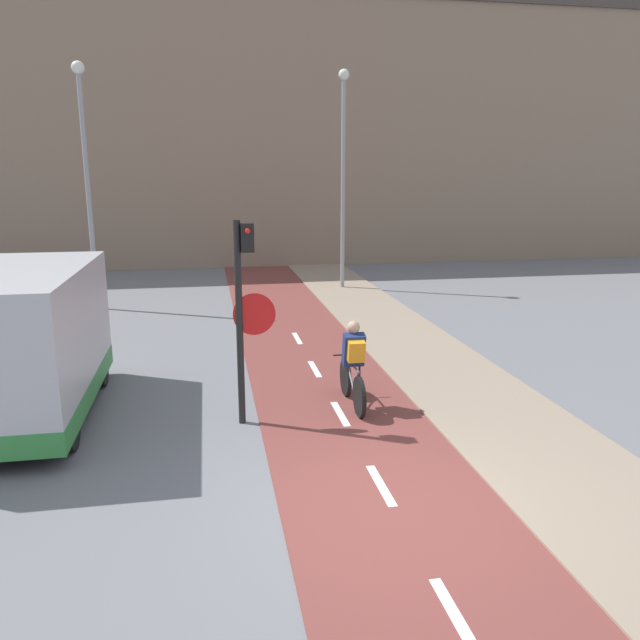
{
  "coord_description": "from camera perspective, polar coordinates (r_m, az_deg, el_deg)",
  "views": [
    {
      "loc": [
        -2.09,
        -6.59,
        3.94
      ],
      "look_at": [
        0.0,
        4.89,
        1.2
      ],
      "focal_mm": 35.0,
      "sensor_mm": 36.0,
      "label": 1
    }
  ],
  "objects": [
    {
      "name": "building_row_background",
      "position": [
        29.52,
        -6.52,
        16.68
      ],
      "size": [
        60.0,
        5.2,
        11.51
      ],
      "color": "#89705B",
      "rests_on": "ground_plane"
    },
    {
      "name": "street_lamp_far",
      "position": [
        19.48,
        -20.63,
        13.31
      ],
      "size": [
        0.36,
        0.36,
        6.98
      ],
      "color": "gray",
      "rests_on": "ground_plane"
    },
    {
      "name": "van",
      "position": [
        11.18,
        -25.74,
        -2.21
      ],
      "size": [
        2.15,
        4.47,
        2.48
      ],
      "color": "#B7B7BC",
      "rests_on": "ground_plane"
    },
    {
      "name": "bike_lane",
      "position": [
        7.95,
        6.6,
        -16.49
      ],
      "size": [
        2.73,
        60.0,
        0.02
      ],
      "color": "brown",
      "rests_on": "ground_plane"
    },
    {
      "name": "cyclist_near",
      "position": [
        10.7,
        3.05,
        -4.31
      ],
      "size": [
        0.46,
        1.73,
        1.53
      ],
      "color": "black",
      "rests_on": "ground_plane"
    },
    {
      "name": "traffic_light_pole",
      "position": [
        9.76,
        -6.95,
        1.76
      ],
      "size": [
        0.67,
        0.25,
        3.27
      ],
      "color": "black",
      "rests_on": "ground_plane"
    },
    {
      "name": "sidewalk_strip",
      "position": [
        8.97,
        23.0,
        -13.79
      ],
      "size": [
        2.4,
        60.0,
        0.05
      ],
      "color": "gray",
      "rests_on": "ground_plane"
    },
    {
      "name": "street_lamp_sidewalk",
      "position": [
        21.72,
        2.14,
        14.46
      ],
      "size": [
        0.36,
        0.36,
        7.29
      ],
      "color": "gray",
      "rests_on": "ground_plane"
    },
    {
      "name": "ground_plane",
      "position": [
        7.95,
        6.6,
        -16.56
      ],
      "size": [
        120.0,
        120.0,
        0.0
      ],
      "primitive_type": "plane",
      "color": "slate"
    }
  ]
}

